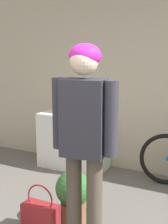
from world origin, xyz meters
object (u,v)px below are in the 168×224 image
object	(u,v)px
handbag	(41,216)
potted_plant	(73,194)
banana	(79,112)
person	(84,128)

from	to	relation	value
handbag	potted_plant	distance (m)	0.39
banana	person	bearing A→B (deg)	-60.91
person	banana	world-z (taller)	person
potted_plant	handbag	bearing A→B (deg)	-124.34
person	handbag	world-z (taller)	person
banana	potted_plant	bearing A→B (deg)	-64.38
handbag	banana	bearing A→B (deg)	105.54
handbag	potted_plant	size ratio (longest dim) A/B	0.89
handbag	potted_plant	bearing A→B (deg)	55.66
handbag	person	bearing A→B (deg)	-3.62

